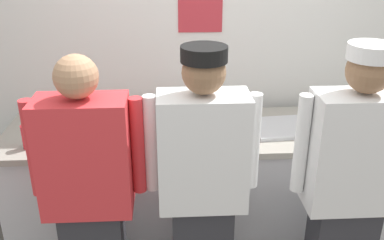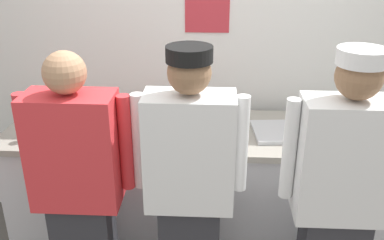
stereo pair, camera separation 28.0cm
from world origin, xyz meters
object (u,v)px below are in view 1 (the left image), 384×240
at_px(mixing_bowl_steel, 195,125).
at_px(ramekin_red_sauce, 149,120).
at_px(plate_stack_front, 338,115).
at_px(squeeze_bottle_secondary, 95,119).
at_px(chef_center, 203,188).
at_px(ramekin_orange_sauce, 53,140).
at_px(ramekin_green_sauce, 82,139).
at_px(deli_cup, 355,130).
at_px(chef_far_right, 349,189).
at_px(chefs_knife, 67,129).
at_px(ramekin_yellow_sauce, 133,135).
at_px(sheet_tray, 288,127).
at_px(plate_stack_rear, 383,131).
at_px(squeeze_bottle_primary, 27,135).
at_px(chef_near_left, 89,196).

xyz_separation_m(mixing_bowl_steel, ramekin_red_sauce, (-0.30, 0.16, -0.03)).
height_order(plate_stack_front, squeeze_bottle_secondary, squeeze_bottle_secondary).
height_order(chef_center, ramekin_orange_sauce, chef_center).
bearing_deg(ramekin_red_sauce, ramekin_orange_sauce, -154.41).
relative_size(ramekin_green_sauce, deli_cup, 0.97).
bearing_deg(plate_stack_front, squeeze_bottle_secondary, -176.74).
distance_m(chef_far_right, chefs_knife, 1.75).
bearing_deg(ramekin_orange_sauce, ramekin_yellow_sauce, 4.47).
relative_size(chef_center, squeeze_bottle_secondary, 8.06).
bearing_deg(sheet_tray, ramekin_green_sauce, -174.07).
relative_size(mixing_bowl_steel, ramekin_orange_sauce, 3.66).
bearing_deg(mixing_bowl_steel, plate_stack_rear, -5.19).
bearing_deg(deli_cup, plate_stack_front, 93.62).
bearing_deg(chef_far_right, ramekin_red_sauce, 142.50).
distance_m(plate_stack_rear, ramekin_yellow_sauce, 1.58).
bearing_deg(mixing_bowl_steel, deli_cup, -7.90).
bearing_deg(squeeze_bottle_primary, chef_far_right, -15.39).
distance_m(chef_far_right, plate_stack_front, 0.80).
relative_size(squeeze_bottle_secondary, deli_cup, 2.05).
height_order(squeeze_bottle_secondary, ramekin_orange_sauce, squeeze_bottle_secondary).
relative_size(plate_stack_front, ramekin_green_sauce, 2.46).
bearing_deg(chefs_knife, plate_stack_rear, -5.29).
relative_size(squeeze_bottle_secondary, ramekin_green_sauce, 2.11).
bearing_deg(deli_cup, chef_near_left, -163.83).
bearing_deg(squeeze_bottle_secondary, plate_stack_front, 3.26).
bearing_deg(ramekin_red_sauce, squeeze_bottle_primary, -155.05).
xyz_separation_m(sheet_tray, deli_cup, (0.38, -0.15, 0.04)).
bearing_deg(squeeze_bottle_secondary, ramekin_green_sauce, -114.07).
bearing_deg(ramekin_green_sauce, sheet_tray, 5.93).
bearing_deg(chef_far_right, chefs_knife, 155.26).
distance_m(plate_stack_front, ramekin_red_sauce, 1.28).
height_order(chef_far_right, deli_cup, chef_far_right).
bearing_deg(chefs_knife, deli_cup, -6.78).
distance_m(sheet_tray, ramekin_green_sauce, 1.31).
bearing_deg(plate_stack_front, ramekin_orange_sauce, -173.12).
relative_size(plate_stack_rear, deli_cup, 2.09).
height_order(chef_center, ramekin_green_sauce, chef_center).
xyz_separation_m(chef_center, mixing_bowl_steel, (-0.00, 0.58, 0.10)).
bearing_deg(plate_stack_front, chef_center, -144.48).
bearing_deg(chefs_knife, ramekin_green_sauce, -55.98).
bearing_deg(chef_center, chef_near_left, -178.98).
xyz_separation_m(chef_far_right, ramekin_yellow_sauce, (-1.15, 0.58, 0.07)).
relative_size(ramekin_yellow_sauce, chefs_knife, 0.36).
height_order(mixing_bowl_steel, sheet_tray, mixing_bowl_steel).
bearing_deg(chef_center, ramekin_orange_sauce, 151.70).
relative_size(plate_stack_front, ramekin_red_sauce, 2.72).
bearing_deg(sheet_tray, squeeze_bottle_secondary, 179.79).
distance_m(squeeze_bottle_secondary, ramekin_green_sauce, 0.17).
bearing_deg(mixing_bowl_steel, chefs_knife, 174.56).
xyz_separation_m(chef_center, chefs_knife, (-0.83, 0.66, 0.06)).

